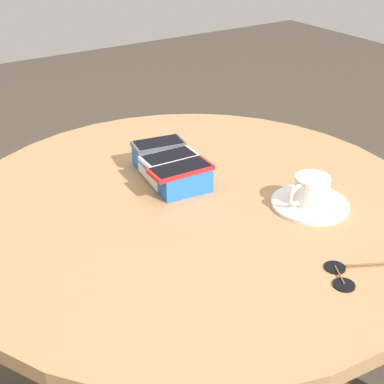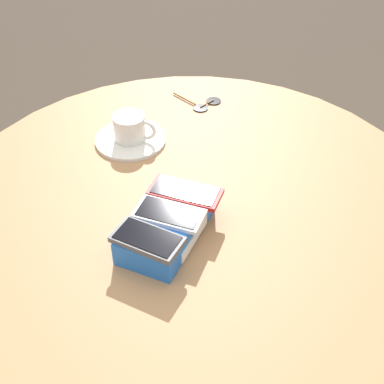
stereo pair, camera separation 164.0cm
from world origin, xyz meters
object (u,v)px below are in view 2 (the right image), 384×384
at_px(phone_white, 169,214).
at_px(phone_red, 184,192).
at_px(phone_box, 167,226).
at_px(coffee_cup, 130,127).
at_px(sunglasses, 204,104).
at_px(phone_gray, 147,239).
at_px(round_table, 192,240).
at_px(saucer, 131,140).

height_order(phone_white, phone_red, phone_red).
bearing_deg(phone_box, coffee_cup, 33.77).
height_order(phone_red, sunglasses, phone_red).
bearing_deg(phone_gray, coffee_cup, 26.61).
height_order(round_table, phone_gray, phone_gray).
bearing_deg(phone_white, phone_gray, 168.64).
bearing_deg(coffee_cup, phone_box, -146.23).
xyz_separation_m(phone_gray, coffee_cup, (0.34, 0.17, -0.02)).
bearing_deg(coffee_cup, saucer, 90.81).
height_order(phone_gray, phone_white, phone_gray).
bearing_deg(sunglasses, phone_white, -171.83).
bearing_deg(phone_white, coffee_cup, 34.82).
bearing_deg(saucer, coffee_cup, -89.19).
bearing_deg(coffee_cup, phone_red, -136.04).
height_order(phone_gray, phone_red, phone_gray).
bearing_deg(round_table, sunglasses, 12.11).
bearing_deg(phone_white, phone_box, 122.16).
relative_size(round_table, saucer, 6.31).
height_order(phone_box, phone_white, phone_white).
height_order(saucer, coffee_cup, coffee_cup).
distance_m(phone_box, saucer, 0.32).
distance_m(phone_gray, saucer, 0.38).
bearing_deg(phone_gray, saucer, 26.94).
height_order(coffee_cup, sunglasses, coffee_cup).
distance_m(saucer, coffee_cup, 0.04).
distance_m(phone_box, phone_gray, 0.08).
bearing_deg(phone_box, phone_red, -10.88).
distance_m(phone_white, phone_red, 0.07).
bearing_deg(phone_red, saucer, 44.32).
xyz_separation_m(coffee_cup, sunglasses, (0.20, -0.12, -0.04)).
bearing_deg(saucer, phone_box, -145.88).
bearing_deg(phone_gray, phone_box, -7.88).
bearing_deg(round_table, phone_box, 172.57).
height_order(phone_white, saucer, phone_white).
xyz_separation_m(phone_gray, phone_white, (0.07, -0.01, -0.00)).
xyz_separation_m(round_table, phone_box, (-0.11, 0.01, 0.14)).
bearing_deg(phone_gray, phone_red, -9.37).
xyz_separation_m(round_table, phone_white, (-0.11, 0.01, 0.17)).
height_order(phone_box, phone_gray, phone_gray).
bearing_deg(round_table, coffee_cup, 51.39).
height_order(phone_box, sunglasses, phone_box).
xyz_separation_m(phone_box, phone_red, (0.07, -0.01, 0.03)).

